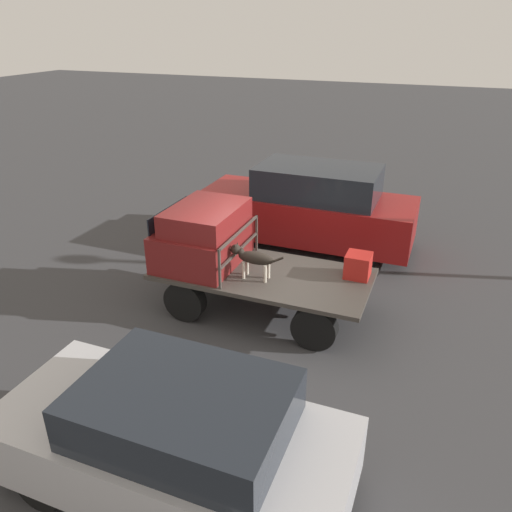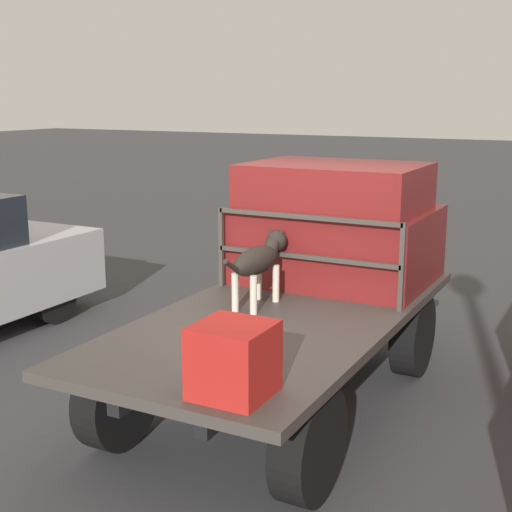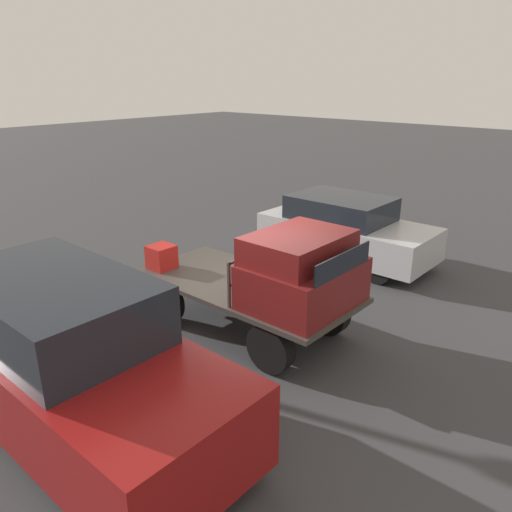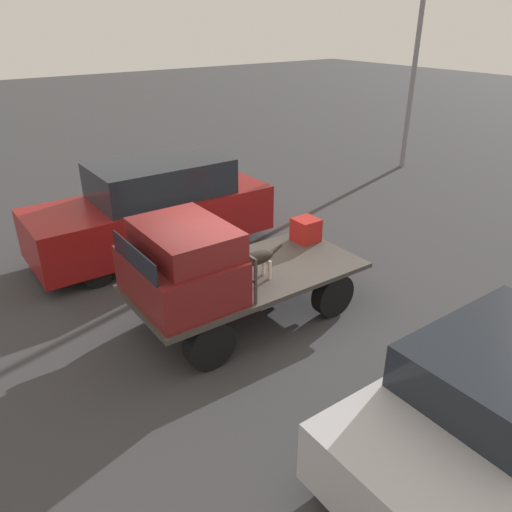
{
  "view_description": "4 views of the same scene",
  "coord_description": "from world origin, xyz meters",
  "px_view_note": "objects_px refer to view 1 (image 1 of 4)",
  "views": [
    {
      "loc": [
        -2.93,
        7.77,
        5.11
      ],
      "look_at": [
        0.03,
        0.27,
        1.29
      ],
      "focal_mm": 35.0,
      "sensor_mm": 36.0,
      "label": 1
    },
    {
      "loc": [
        -5.19,
        -2.47,
        2.62
      ],
      "look_at": [
        0.03,
        0.27,
        1.29
      ],
      "focal_mm": 50.0,
      "sensor_mm": 36.0,
      "label": 2
    },
    {
      "loc": [
        5.43,
        -5.93,
        4.28
      ],
      "look_at": [
        0.03,
        0.27,
        1.29
      ],
      "focal_mm": 35.0,
      "sensor_mm": 36.0,
      "label": 3
    },
    {
      "loc": [
        4.21,
        6.1,
        4.79
      ],
      "look_at": [
        0.03,
        0.27,
        1.29
      ],
      "focal_mm": 35.0,
      "sensor_mm": 36.0,
      "label": 4
    }
  ],
  "objects_px": {
    "flatbed_truck": "(263,283)",
    "parked_sedan": "(175,439)",
    "dog": "(252,258)",
    "cargo_crate": "(358,265)",
    "parked_pickup_far": "(309,207)"
  },
  "relations": [
    {
      "from": "flatbed_truck",
      "to": "dog",
      "type": "distance_m",
      "value": 0.7
    },
    {
      "from": "parked_sedan",
      "to": "cargo_crate",
      "type": "bearing_deg",
      "value": -105.25
    },
    {
      "from": "dog",
      "to": "parked_sedan",
      "type": "xyz_separation_m",
      "value": [
        -0.61,
        3.89,
        -0.46
      ]
    },
    {
      "from": "flatbed_truck",
      "to": "parked_sedan",
      "type": "distance_m",
      "value": 4.2
    },
    {
      "from": "cargo_crate",
      "to": "parked_pickup_far",
      "type": "height_order",
      "value": "parked_pickup_far"
    },
    {
      "from": "dog",
      "to": "cargo_crate",
      "type": "relative_size",
      "value": 2.37
    },
    {
      "from": "cargo_crate",
      "to": "dog",
      "type": "bearing_deg",
      "value": 22.7
    },
    {
      "from": "dog",
      "to": "cargo_crate",
      "type": "height_order",
      "value": "dog"
    },
    {
      "from": "cargo_crate",
      "to": "parked_sedan",
      "type": "height_order",
      "value": "parked_sedan"
    },
    {
      "from": "dog",
      "to": "parked_sedan",
      "type": "relative_size",
      "value": 0.25
    },
    {
      "from": "parked_pickup_far",
      "to": "flatbed_truck",
      "type": "bearing_deg",
      "value": 84.43
    },
    {
      "from": "parked_pickup_far",
      "to": "parked_sedan",
      "type": "bearing_deg",
      "value": 87.47
    },
    {
      "from": "flatbed_truck",
      "to": "parked_sedan",
      "type": "relative_size",
      "value": 0.96
    },
    {
      "from": "dog",
      "to": "parked_pickup_far",
      "type": "xyz_separation_m",
      "value": [
        -0.01,
        -3.68,
        -0.27
      ]
    },
    {
      "from": "flatbed_truck",
      "to": "parked_sedan",
      "type": "xyz_separation_m",
      "value": [
        -0.51,
        4.16,
        0.18
      ]
    }
  ]
}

